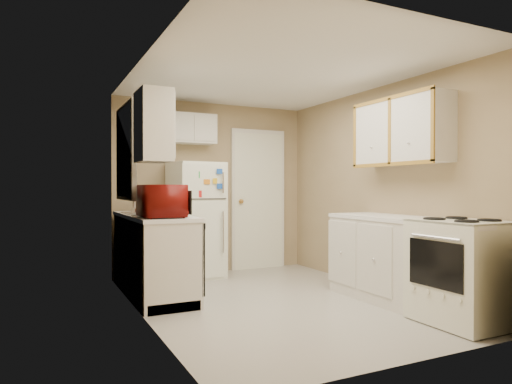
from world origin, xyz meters
name	(u,v)px	position (x,y,z in m)	size (l,w,h in m)	color
floor	(277,301)	(0.00, 0.00, 0.00)	(3.80, 3.80, 0.00)	beige
ceiling	(277,74)	(0.00, 0.00, 2.40)	(3.80, 3.80, 0.00)	white
wall_left	(143,188)	(-1.40, 0.00, 1.20)	(3.80, 3.80, 0.00)	tan
wall_right	(380,188)	(1.40, 0.00, 1.20)	(3.80, 3.80, 0.00)	tan
wall_back	(213,188)	(0.00, 1.90, 1.20)	(2.80, 2.80, 0.00)	tan
wall_front	(411,188)	(0.00, -1.90, 1.20)	(2.80, 2.80, 0.00)	tan
left_counter	(153,254)	(-1.10, 0.90, 0.45)	(0.60, 1.80, 0.90)	silver
dishwasher	(194,256)	(-0.81, 0.30, 0.49)	(0.03, 0.58, 0.72)	black
sink	(150,217)	(-1.10, 1.05, 0.86)	(0.54, 0.74, 0.16)	gray
microwave	(162,202)	(-1.14, 0.35, 1.05)	(0.33, 0.59, 0.40)	maroon
soap_bottle	(140,204)	(-1.15, 1.35, 1.00)	(0.08, 0.08, 0.18)	white
window_blinds	(127,152)	(-1.36, 1.05, 1.60)	(0.10, 0.98, 1.08)	silver
upper_cabinet_left	(154,126)	(-1.25, 0.22, 1.80)	(0.30, 0.45, 0.70)	silver
refrigerator	(196,220)	(-0.36, 1.58, 0.77)	(0.63, 0.61, 1.53)	white
cabinet_over_fridge	(189,129)	(-0.40, 1.75, 2.00)	(0.70, 0.30, 0.40)	silver
interior_door	(258,200)	(0.70, 1.86, 1.02)	(0.86, 0.06, 2.08)	white
right_counter	(411,262)	(1.10, -0.80, 0.45)	(0.60, 2.00, 0.90)	silver
stove	(461,272)	(1.07, -1.42, 0.46)	(0.61, 0.76, 0.92)	white
upper_cabinet_right	(401,132)	(1.25, -0.50, 1.80)	(0.30, 1.20, 0.70)	silver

